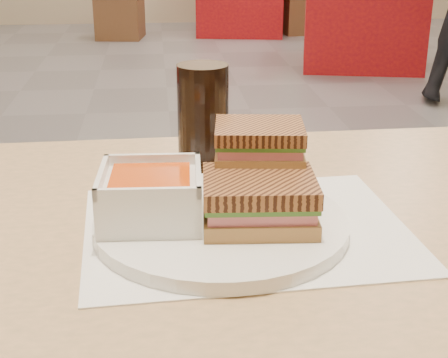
{
  "coord_description": "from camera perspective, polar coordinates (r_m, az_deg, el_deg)",
  "views": [
    {
      "loc": [
        -0.06,
        -2.7,
        1.1
      ],
      "look_at": [
        0.01,
        -2.0,
        0.82
      ],
      "focal_mm": 53.41,
      "sensor_mm": 36.0,
      "label": 1
    }
  ],
  "objects": [
    {
      "name": "main_table",
      "position": [
        0.87,
        -3.53,
        -10.68
      ],
      "size": [
        1.21,
        0.72,
        0.75
      ],
      "color": "tan",
      "rests_on": "ground"
    },
    {
      "name": "tray_liner",
      "position": [
        0.8,
        1.91,
        -4.27
      ],
      "size": [
        0.4,
        0.32,
        0.0
      ],
      "color": "white",
      "rests_on": "main_table"
    },
    {
      "name": "plate",
      "position": [
        0.79,
        -0.25,
        -3.89
      ],
      "size": [
        0.3,
        0.3,
        0.02
      ],
      "color": "white",
      "rests_on": "tray_liner"
    },
    {
      "name": "soup_bowl",
      "position": [
        0.78,
        -6.28,
        -1.62
      ],
      "size": [
        0.12,
        0.12,
        0.06
      ],
      "color": "white",
      "rests_on": "plate"
    },
    {
      "name": "panini_lower",
      "position": [
        0.76,
        3.03,
        -1.89
      ],
      "size": [
        0.13,
        0.12,
        0.06
      ],
      "color": "#AB8744",
      "rests_on": "plate"
    },
    {
      "name": "panini_upper",
      "position": [
        0.82,
        3.04,
        3.07
      ],
      "size": [
        0.12,
        0.1,
        0.05
      ],
      "color": "#AB8744",
      "rests_on": "panini_lower"
    },
    {
      "name": "cola_glass",
      "position": [
        0.96,
        -1.8,
        5.17
      ],
      "size": [
        0.07,
        0.07,
        0.16
      ],
      "color": "black",
      "rests_on": "main_table"
    },
    {
      "name": "bg_table_1",
      "position": [
        5.51,
        11.78,
        13.61
      ],
      "size": [
        1.07,
        1.07,
        0.79
      ],
      "color": "red",
      "rests_on": "ground"
    },
    {
      "name": "bg_chair_1l",
      "position": [
        5.8,
        13.75,
        12.25
      ],
      "size": [
        0.54,
        0.54,
        0.47
      ],
      "color": "brown",
      "rests_on": "ground"
    },
    {
      "name": "bg_chair_2l",
      "position": [
        6.76,
        -8.91,
        13.84
      ],
      "size": [
        0.48,
        0.48,
        0.48
      ],
      "color": "brown",
      "rests_on": "ground"
    },
    {
      "name": "bg_chair_2r",
      "position": [
        7.03,
        6.59,
        13.96
      ],
      "size": [
        0.41,
        0.41,
        0.42
      ],
      "color": "brown",
      "rests_on": "ground"
    }
  ]
}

